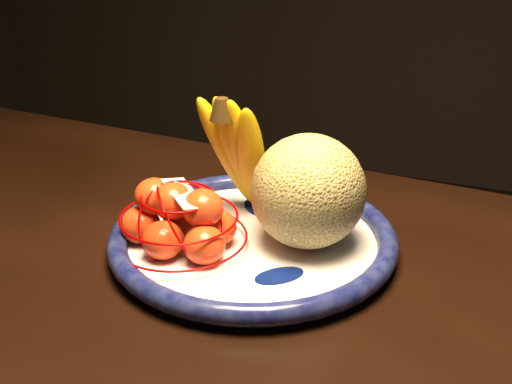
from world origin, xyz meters
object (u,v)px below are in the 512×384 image
(cantaloupe, at_px, (308,191))
(mandarin_bag, at_px, (179,221))
(dining_table, at_px, (56,334))
(banana_bunch, at_px, (240,149))
(fruit_bowl, at_px, (253,239))

(cantaloupe, relative_size, mandarin_bag, 0.67)
(dining_table, relative_size, banana_bunch, 8.94)
(cantaloupe, distance_m, banana_bunch, 0.11)
(fruit_bowl, relative_size, banana_bunch, 1.97)
(banana_bunch, distance_m, mandarin_bag, 0.12)
(dining_table, distance_m, banana_bunch, 0.31)
(dining_table, bearing_deg, fruit_bowl, 40.34)
(dining_table, height_order, cantaloupe, cantaloupe)
(dining_table, height_order, banana_bunch, banana_bunch)
(dining_table, height_order, mandarin_bag, mandarin_bag)
(fruit_bowl, height_order, banana_bunch, banana_bunch)
(cantaloupe, xyz_separation_m, banana_bunch, (-0.10, 0.04, 0.02))
(banana_bunch, bearing_deg, mandarin_bag, -90.27)
(mandarin_bag, bearing_deg, cantaloupe, 24.67)
(fruit_bowl, bearing_deg, mandarin_bag, -148.04)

